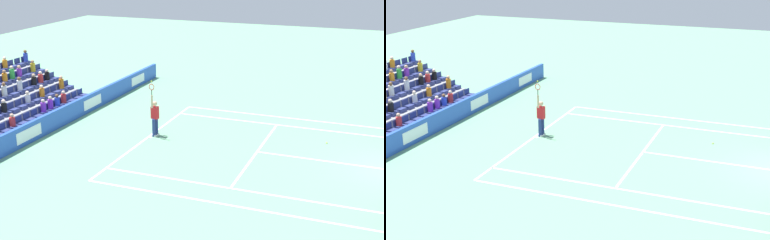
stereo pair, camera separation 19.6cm
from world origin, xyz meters
TOP-DOWN VIEW (x-y plane):
  - line_baseline at (0.00, -11.89)m, footprint 10.97×0.10m
  - line_service at (0.00, -6.40)m, footprint 8.23×0.10m
  - line_centre_service at (0.00, -3.20)m, footprint 0.10×6.40m
  - line_singles_sideline_left at (4.12, -5.95)m, footprint 0.10×11.89m
  - line_singles_sideline_right at (-4.12, -5.95)m, footprint 0.10×11.89m
  - line_doubles_sideline_left at (5.49, -5.95)m, footprint 0.10×11.89m
  - line_doubles_sideline_right at (-5.49, -5.95)m, footprint 0.10×11.89m
  - line_centre_mark at (0.00, -11.79)m, footprint 0.10×0.20m
  - sponsor_barrier at (0.00, -16.84)m, footprint 22.88×0.22m
  - tennis_player at (-0.28, -11.65)m, footprint 0.51×0.39m
  - stadium_stand at (-0.00, -20.40)m, footprint 8.06×4.75m
  - loose_tennis_ball at (-2.23, -3.58)m, footprint 0.07×0.07m

SIDE VIEW (x-z plane):
  - line_baseline at x=0.00m, z-range 0.00..0.01m
  - line_service at x=0.00m, z-range 0.00..0.01m
  - line_centre_service at x=0.00m, z-range 0.00..0.01m
  - line_singles_sideline_left at x=4.12m, z-range 0.00..0.01m
  - line_singles_sideline_right at x=-4.12m, z-range 0.00..0.01m
  - line_doubles_sideline_left at x=5.49m, z-range 0.00..0.01m
  - line_doubles_sideline_right at x=-5.49m, z-range 0.00..0.01m
  - line_centre_mark at x=0.00m, z-range 0.00..0.01m
  - loose_tennis_ball at x=-2.23m, z-range 0.00..0.07m
  - sponsor_barrier at x=0.00m, z-range 0.00..0.99m
  - stadium_stand at x=0.00m, z-range -0.68..2.35m
  - tennis_player at x=-0.28m, z-range -0.43..2.42m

